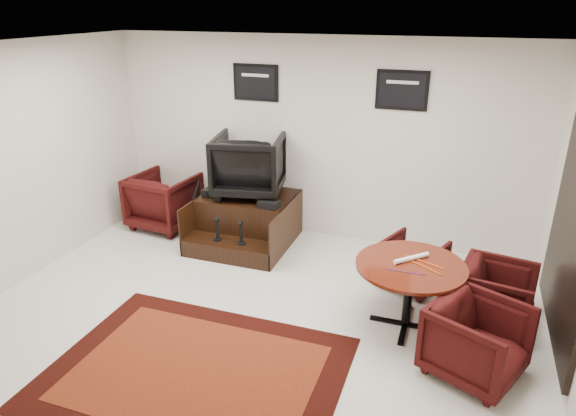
# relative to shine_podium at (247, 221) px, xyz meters

# --- Properties ---
(ground) EXTENTS (6.00, 6.00, 0.00)m
(ground) POSITION_rel_shine_podium_xyz_m (0.84, -1.91, -0.31)
(ground) COLOR silver
(ground) RESTS_ON ground
(room_shell) EXTENTS (6.02, 5.02, 2.81)m
(room_shell) POSITION_rel_shine_podium_xyz_m (1.25, -1.78, 1.48)
(room_shell) COLOR silver
(room_shell) RESTS_ON ground
(area_rug) EXTENTS (2.68, 2.01, 0.01)m
(area_rug) POSITION_rel_shine_podium_xyz_m (0.68, -2.77, -0.30)
(area_rug) COLOR black
(area_rug) RESTS_ON ground
(shine_podium) EXTENTS (1.29, 1.33, 0.66)m
(shine_podium) POSITION_rel_shine_podium_xyz_m (0.00, 0.00, 0.00)
(shine_podium) COLOR black
(shine_podium) RESTS_ON ground
(shine_chair) EXTENTS (1.07, 1.02, 0.95)m
(shine_chair) POSITION_rel_shine_podium_xyz_m (0.00, 0.14, 0.83)
(shine_chair) COLOR black
(shine_chair) RESTS_ON shine_podium
(shoes_pair) EXTENTS (0.25, 0.31, 0.11)m
(shoes_pair) POSITION_rel_shine_podium_xyz_m (-0.46, -0.08, 0.41)
(shoes_pair) COLOR black
(shoes_pair) RESTS_ON shine_podium
(polish_kit) EXTENTS (0.28, 0.20, 0.09)m
(polish_kit) POSITION_rel_shine_podium_xyz_m (0.44, -0.25, 0.40)
(polish_kit) COLOR black
(polish_kit) RESTS_ON shine_podium
(umbrella_black) EXTENTS (0.35, 0.13, 0.93)m
(umbrella_black) POSITION_rel_shine_podium_xyz_m (-0.77, -0.17, 0.16)
(umbrella_black) COLOR black
(umbrella_black) RESTS_ON ground
(umbrella_hooked) EXTENTS (0.31, 0.11, 0.82)m
(umbrella_hooked) POSITION_rel_shine_podium_xyz_m (-0.75, -0.05, 0.10)
(umbrella_hooked) COLOR black
(umbrella_hooked) RESTS_ON ground
(armchair_side) EXTENTS (0.96, 0.91, 0.91)m
(armchair_side) POSITION_rel_shine_podium_xyz_m (-1.38, 0.07, 0.15)
(armchair_side) COLOR black
(armchair_side) RESTS_ON ground
(meeting_table) EXTENTS (1.12, 1.12, 0.73)m
(meeting_table) POSITION_rel_shine_podium_xyz_m (2.41, -1.36, 0.33)
(meeting_table) COLOR #47160A
(meeting_table) RESTS_ON ground
(table_chair_back) EXTENTS (0.82, 0.80, 0.67)m
(table_chair_back) POSITION_rel_shine_podium_xyz_m (2.37, -0.51, 0.03)
(table_chair_back) COLOR black
(table_chair_back) RESTS_ON ground
(table_chair_window) EXTENTS (0.79, 0.82, 0.74)m
(table_chair_window) POSITION_rel_shine_podium_xyz_m (3.28, -1.00, 0.06)
(table_chair_window) COLOR black
(table_chair_window) RESTS_ON ground
(table_chair_corner) EXTENTS (0.97, 0.99, 0.79)m
(table_chair_corner) POSITION_rel_shine_podium_xyz_m (3.09, -1.92, 0.09)
(table_chair_corner) COLOR black
(table_chair_corner) RESTS_ON ground
(paper_roll) EXTENTS (0.33, 0.33, 0.05)m
(paper_roll) POSITION_rel_shine_podium_xyz_m (2.40, -1.27, 0.45)
(paper_roll) COLOR white
(paper_roll) RESTS_ON meeting_table
(table_clutter) EXTENTS (0.56, 0.38, 0.01)m
(table_clutter) POSITION_rel_shine_podium_xyz_m (2.50, -1.38, 0.43)
(table_clutter) COLOR #E2490C
(table_clutter) RESTS_ON meeting_table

